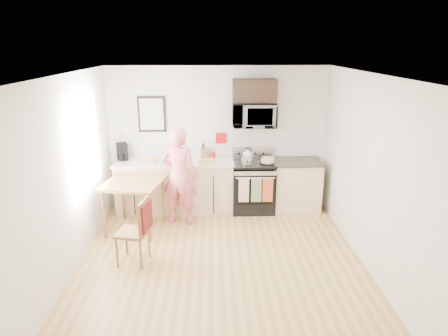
{
  "coord_description": "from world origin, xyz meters",
  "views": [
    {
      "loc": [
        -0.1,
        -4.9,
        2.96
      ],
      "look_at": [
        0.07,
        1.0,
        1.12
      ],
      "focal_mm": 32.0,
      "sensor_mm": 36.0,
      "label": 1
    }
  ],
  "objects_px": {
    "range": "(253,187)",
    "cake": "(268,160)",
    "chair": "(141,223)",
    "dining_table": "(134,187)",
    "microwave": "(254,115)",
    "person": "(179,176)"
  },
  "relations": [
    {
      "from": "microwave",
      "to": "chair",
      "type": "relative_size",
      "value": 0.8
    },
    {
      "from": "microwave",
      "to": "person",
      "type": "distance_m",
      "value": 1.71
    },
    {
      "from": "cake",
      "to": "dining_table",
      "type": "bearing_deg",
      "value": -162.57
    },
    {
      "from": "range",
      "to": "person",
      "type": "relative_size",
      "value": 0.69
    },
    {
      "from": "cake",
      "to": "range",
      "type": "bearing_deg",
      "value": 165.52
    },
    {
      "from": "chair",
      "to": "cake",
      "type": "height_order",
      "value": "cake"
    },
    {
      "from": "chair",
      "to": "cake",
      "type": "relative_size",
      "value": 3.31
    },
    {
      "from": "microwave",
      "to": "person",
      "type": "height_order",
      "value": "microwave"
    },
    {
      "from": "range",
      "to": "person",
      "type": "bearing_deg",
      "value": -158.02
    },
    {
      "from": "chair",
      "to": "cake",
      "type": "distance_m",
      "value": 2.69
    },
    {
      "from": "range",
      "to": "cake",
      "type": "distance_m",
      "value": 0.59
    },
    {
      "from": "microwave",
      "to": "cake",
      "type": "distance_m",
      "value": 0.84
    },
    {
      "from": "person",
      "to": "cake",
      "type": "bearing_deg",
      "value": -151.12
    },
    {
      "from": "range",
      "to": "chair",
      "type": "height_order",
      "value": "range"
    },
    {
      "from": "range",
      "to": "microwave",
      "type": "xyz_separation_m",
      "value": [
        -0.0,
        0.1,
        1.32
      ]
    },
    {
      "from": "chair",
      "to": "cake",
      "type": "xyz_separation_m",
      "value": [
        1.97,
        1.79,
        0.36
      ]
    },
    {
      "from": "range",
      "to": "dining_table",
      "type": "height_order",
      "value": "range"
    },
    {
      "from": "person",
      "to": "chair",
      "type": "bearing_deg",
      "value": 84.33
    },
    {
      "from": "microwave",
      "to": "person",
      "type": "bearing_deg",
      "value": -154.17
    },
    {
      "from": "range",
      "to": "chair",
      "type": "relative_size",
      "value": 1.22
    },
    {
      "from": "range",
      "to": "cake",
      "type": "xyz_separation_m",
      "value": [
        0.24,
        -0.06,
        0.53
      ]
    },
    {
      "from": "cake",
      "to": "person",
      "type": "bearing_deg",
      "value": -163.32
    }
  ]
}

